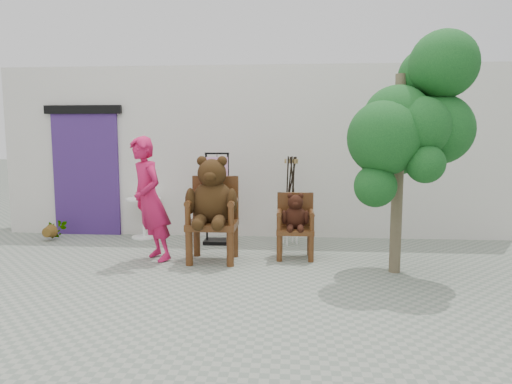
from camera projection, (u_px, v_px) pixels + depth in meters
The scene contains 11 objects.
ground_plane at pixel (234, 282), 5.58m from camera, with size 60.00×60.00×0.00m, color gray.
back_wall at pixel (254, 151), 8.47m from camera, with size 9.00×1.00×3.00m, color silver.
doorway at pixel (86, 171), 8.22m from camera, with size 1.40×0.11×2.33m.
chair_big at pixel (212, 202), 6.45m from camera, with size 0.73×0.79×1.50m.
chair_small at pixel (295, 219), 6.66m from camera, with size 0.54×0.52×0.96m.
person at pixel (150, 200), 6.44m from camera, with size 0.65×0.42×1.77m, color #BA164B.
cafe_table at pixel (144, 213), 8.00m from camera, with size 0.60×0.60×0.70m.
display_stand at pixel (217, 209), 7.55m from camera, with size 0.46×0.36×1.51m.
stool_bucket at pixel (290, 206), 7.51m from camera, with size 0.32×0.32×1.45m.
tree at pixel (411, 122), 5.65m from camera, with size 1.58×1.56×3.04m.
potted_plant at pixel (54, 229), 7.87m from camera, with size 0.35×0.30×0.39m, color #0F3816.
Camera 1 is at (0.68, -5.37, 1.76)m, focal length 32.00 mm.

